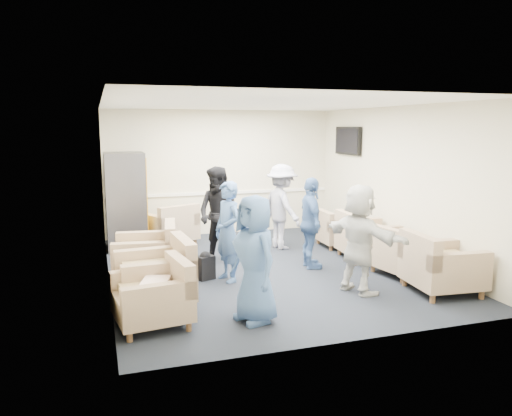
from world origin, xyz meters
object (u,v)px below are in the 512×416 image
object	(u,v)px
armchair_left_near	(157,298)
armchair_left_mid	(160,277)
armchair_right_midfar	(364,239)
armchair_right_midnear	(402,254)
person_back_right	(282,207)
armchair_right_far	(337,231)
armchair_right_near	(439,268)
person_front_left	(255,259)
vending_machine	(126,201)
person_mid_left	(228,232)
person_back_left	(219,215)
person_mid_right	(311,223)
person_front_right	(359,239)
armchair_corner	(171,228)
armchair_left_far	(150,256)

from	to	relation	value
armchair_left_near	armchair_left_mid	xyz separation A→B (m)	(0.12, 0.69, 0.04)
armchair_left_mid	armchair_right_midfar	bearing A→B (deg)	104.68
armchair_right_midnear	person_back_right	distance (m)	2.58
armchair_left_near	armchair_right_far	xyz separation A→B (m)	(3.85, 2.93, -0.03)
armchair_right_near	person_front_left	bearing A→B (deg)	99.53
armchair_right_midfar	armchair_right_far	size ratio (longest dim) A/B	1.20
armchair_right_midfar	person_front_left	bearing A→B (deg)	132.42
armchair_left_near	armchair_right_near	xyz separation A→B (m)	(3.95, -0.03, 0.03)
vending_machine	person_back_right	xyz separation A→B (m)	(2.85, -0.96, -0.11)
armchair_right_midnear	person_front_left	world-z (taller)	person_front_left
person_mid_left	person_back_left	size ratio (longest dim) A/B	0.92
armchair_right_midfar	person_mid_right	distance (m)	1.24
person_back_left	person_back_right	size ratio (longest dim) A/B	1.02
armchair_left_near	person_front_right	world-z (taller)	person_front_right
armchair_corner	person_back_left	xyz separation A→B (m)	(0.62, -1.50, 0.48)
armchair_left_far	person_back_right	world-z (taller)	person_back_right
vending_machine	person_front_right	distance (m)	4.78
armchair_left_mid	armchair_left_far	xyz separation A→B (m)	(-0.01, 1.17, -0.00)
armchair_left_near	person_mid_right	world-z (taller)	person_mid_right
armchair_right_near	person_mid_left	bearing A→B (deg)	66.86
armchair_right_midnear	person_front_left	distance (m)	3.05
armchair_left_far	armchair_right_midfar	distance (m)	3.77
armchair_right_midfar	person_back_left	size ratio (longest dim) A/B	0.58
armchair_left_near	person_mid_right	xyz separation A→B (m)	(2.74, 1.70, 0.43)
armchair_right_midnear	person_mid_right	xyz separation A→B (m)	(-1.21, 0.82, 0.43)
person_mid_right	armchair_right_midfar	bearing A→B (deg)	-69.41
armchair_right_near	armchair_corner	size ratio (longest dim) A/B	0.86
person_back_left	armchair_left_near	bearing A→B (deg)	-70.48
armchair_right_midfar	person_front_right	xyz separation A→B (m)	(-1.01, -1.61, 0.42)
armchair_right_midnear	person_front_left	size ratio (longest dim) A/B	0.62
person_mid_right	armchair_left_near	bearing A→B (deg)	130.57
vending_machine	armchair_right_midfar	bearing A→B (deg)	-28.28
armchair_right_far	armchair_left_far	bearing A→B (deg)	108.27
armchair_right_near	person_back_right	bearing A→B (deg)	26.10
armchair_left_near	person_front_left	world-z (taller)	person_front_left
armchair_right_near	armchair_left_far	bearing A→B (deg)	69.21
armchair_right_midfar	vending_machine	bearing A→B (deg)	65.79
person_mid_left	armchair_left_near	bearing A→B (deg)	-57.90
vending_machine	armchair_right_near	bearing A→B (deg)	-45.49
armchair_right_far	person_back_right	xyz separation A→B (m)	(-1.09, 0.19, 0.51)
person_mid_left	person_back_right	bearing A→B (deg)	121.14
armchair_left_near	person_back_right	distance (m)	4.19
person_mid_left	person_mid_right	world-z (taller)	person_mid_left
armchair_corner	person_back_left	world-z (taller)	person_back_left
armchair_right_midfar	person_front_left	size ratio (longest dim) A/B	0.62
person_front_left	armchair_left_mid	bearing A→B (deg)	-148.47
armchair_left_near	person_back_left	world-z (taller)	person_back_left
armchair_right_far	vending_machine	distance (m)	4.15
armchair_right_far	person_mid_left	xyz separation A→B (m)	(-2.60, -1.49, 0.46)
person_mid_left	armchair_right_near	bearing A→B (deg)	44.55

